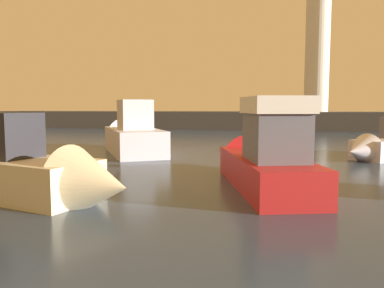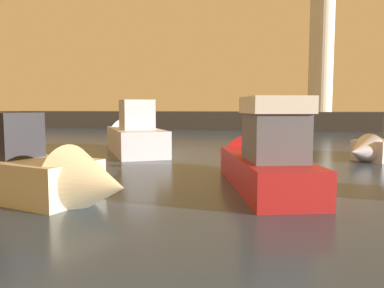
% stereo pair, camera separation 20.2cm
% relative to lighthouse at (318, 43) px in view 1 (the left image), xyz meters
% --- Properties ---
extents(ground_plane, '(220.00, 220.00, 0.00)m').
position_rel_lighthouse_xyz_m(ground_plane, '(-6.97, -25.08, -10.92)').
color(ground_plane, '#2D3D51').
extents(breakwater, '(76.46, 6.80, 2.33)m').
position_rel_lighthouse_xyz_m(breakwater, '(-6.97, 0.00, -9.75)').
color(breakwater, '#423F3D').
rests_on(breakwater, ground_plane).
extents(lighthouse, '(3.00, 3.00, 18.13)m').
position_rel_lighthouse_xyz_m(lighthouse, '(0.00, 0.00, 0.00)').
color(lighthouse, silver).
rests_on(lighthouse, breakwater).
extents(motorboat_1, '(4.59, 8.75, 3.66)m').
position_rel_lighthouse_xyz_m(motorboat_1, '(-5.14, -36.97, -9.92)').
color(motorboat_1, '#B21E1E').
rests_on(motorboat_1, ground_plane).
extents(motorboat_2, '(7.14, 9.22, 3.82)m').
position_rel_lighthouse_xyz_m(motorboat_2, '(-14.05, -27.91, -9.87)').
color(motorboat_2, silver).
rests_on(motorboat_2, ground_plane).
extents(motorboat_3, '(8.28, 4.13, 3.15)m').
position_rel_lighthouse_xyz_m(motorboat_3, '(-12.11, -41.02, -10.04)').
color(motorboat_3, beige).
rests_on(motorboat_3, ground_plane).
extents(motorboat_4, '(5.71, 6.11, 2.62)m').
position_rel_lighthouse_xyz_m(motorboat_4, '(1.23, -28.27, -10.18)').
color(motorboat_4, silver).
rests_on(motorboat_4, ground_plane).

